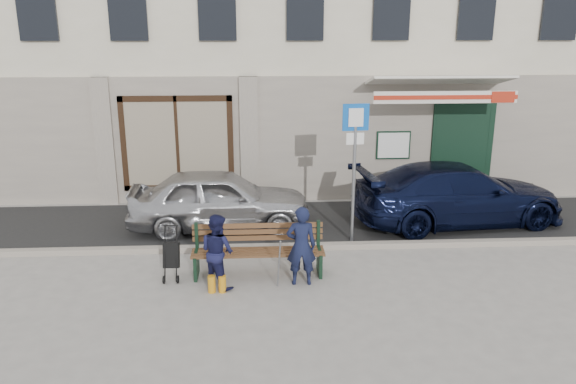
{
  "coord_description": "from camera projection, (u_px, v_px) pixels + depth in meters",
  "views": [
    {
      "loc": [
        -1.2,
        -9.13,
        4.36
      ],
      "look_at": [
        -0.6,
        1.6,
        1.2
      ],
      "focal_mm": 35.0,
      "sensor_mm": 36.0,
      "label": 1
    }
  ],
  "objects": [
    {
      "name": "stroller",
      "position": [
        171.0,
        256.0,
        10.0
      ],
      "size": [
        0.29,
        0.41,
        0.98
      ],
      "rotation": [
        0.0,
        0.0,
        -0.04
      ],
      "color": "black",
      "rests_on": "ground"
    },
    {
      "name": "car_navy",
      "position": [
        458.0,
        194.0,
        12.82
      ],
      "size": [
        5.03,
        2.59,
        1.4
      ],
      "primitive_type": "imported",
      "rotation": [
        0.0,
        0.0,
        1.71
      ],
      "color": "black",
      "rests_on": "ground"
    },
    {
      "name": "curb",
      "position": [
        318.0,
        246.0,
        11.46
      ],
      "size": [
        60.0,
        0.18,
        0.12
      ],
      "primitive_type": "cube",
      "color": "#9E9384",
      "rests_on": "ground"
    },
    {
      "name": "ground",
      "position": [
        326.0,
        281.0,
        10.04
      ],
      "size": [
        80.0,
        80.0,
        0.0
      ],
      "primitive_type": "plane",
      "color": "#9E9991",
      "rests_on": "ground"
    },
    {
      "name": "woman",
      "position": [
        217.0,
        251.0,
        9.64
      ],
      "size": [
        0.81,
        0.81,
        1.33
      ],
      "primitive_type": "imported",
      "rotation": [
        0.0,
        0.0,
        2.39
      ],
      "color": "#15173B",
      "rests_on": "ground"
    },
    {
      "name": "asphalt_lane",
      "position": [
        310.0,
        223.0,
        13.0
      ],
      "size": [
        60.0,
        3.2,
        0.01
      ],
      "primitive_type": "cube",
      "color": "#282828",
      "rests_on": "ground"
    },
    {
      "name": "bench",
      "position": [
        256.0,
        251.0,
        10.16
      ],
      "size": [
        2.4,
        1.17,
        0.98
      ],
      "color": "brown",
      "rests_on": "ground"
    },
    {
      "name": "parking_sign",
      "position": [
        355.0,
        150.0,
        11.34
      ],
      "size": [
        0.54,
        0.1,
        2.91
      ],
      "rotation": [
        0.0,
        0.0,
        0.11
      ],
      "color": "gray",
      "rests_on": "ground"
    },
    {
      "name": "man",
      "position": [
        301.0,
        246.0,
        9.73
      ],
      "size": [
        0.52,
        0.35,
        1.43
      ],
      "primitive_type": "imported",
      "rotation": [
        0.0,
        0.0,
        3.13
      ],
      "color": "#131834",
      "rests_on": "ground"
    },
    {
      "name": "building",
      "position": [
        295.0,
        6.0,
        16.73
      ],
      "size": [
        20.0,
        8.27,
        10.0
      ],
      "color": "beige",
      "rests_on": "ground"
    },
    {
      "name": "car_silver",
      "position": [
        219.0,
        199.0,
        12.49
      ],
      "size": [
        4.04,
        1.73,
        1.36
      ],
      "primitive_type": "imported",
      "rotation": [
        0.0,
        0.0,
        1.6
      ],
      "color": "#BCBCC1",
      "rests_on": "ground"
    }
  ]
}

